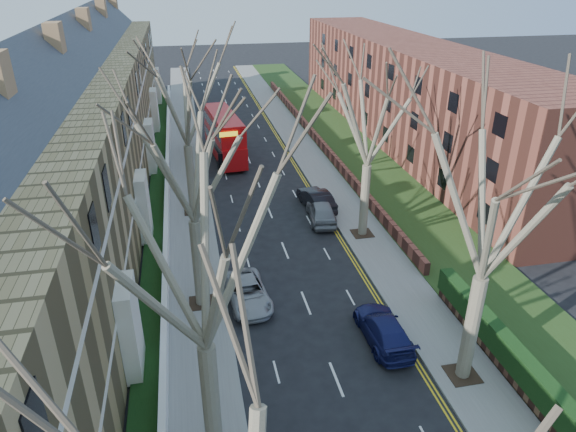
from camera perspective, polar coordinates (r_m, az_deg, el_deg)
pavement_left at (r=49.89m, az=-11.25°, el=5.77°), size 3.00×102.00×0.12m
pavement_right at (r=51.25m, az=2.33°, el=6.81°), size 3.00×102.00×0.12m
terrace_left at (r=41.35m, az=-22.36°, el=8.07°), size 9.70×78.00×13.60m
flats_right at (r=57.23m, az=12.97°, el=13.37°), size 13.97×54.00×10.00m
front_wall_left at (r=42.27m, az=-13.28°, el=2.61°), size 0.30×78.00×1.00m
grass_verge_right at (r=52.43m, az=7.15°, el=7.18°), size 6.00×102.00×0.06m
tree_left_mid at (r=15.79m, az=-10.13°, el=-2.44°), size 10.50×10.50×14.71m
tree_left_far at (r=25.15m, az=-11.06°, el=7.68°), size 10.15×10.15×14.22m
tree_left_dist at (r=36.69m, az=-11.64°, el=13.92°), size 10.50×10.50×14.71m
tree_right_mid at (r=20.96m, az=22.45°, el=3.28°), size 10.50×10.50×14.71m
tree_right_far at (r=32.95m, az=9.26°, el=12.19°), size 10.15×10.15×14.22m
double_decker_bus at (r=50.36m, az=-7.08°, el=8.70°), size 3.32×10.21×4.23m
car_left_far at (r=28.87m, az=-4.49°, el=-8.47°), size 2.54×4.79×1.28m
car_right_near at (r=26.59m, az=10.56°, el=-12.24°), size 1.97×4.77×1.38m
car_right_mid at (r=37.61m, az=3.74°, el=0.53°), size 2.35×4.77×1.56m
car_right_far at (r=39.61m, az=3.16°, el=1.91°), size 2.25×4.85×1.54m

